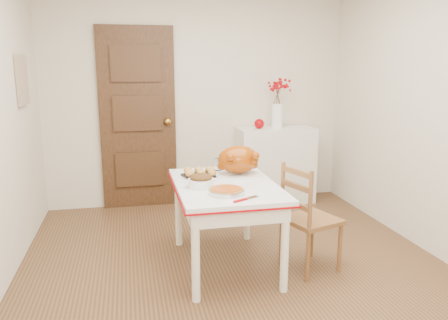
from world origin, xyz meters
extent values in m
cube|color=#412A18|center=(0.00, 0.00, 0.00)|extent=(3.50, 4.00, 0.00)
cube|color=beige|center=(0.00, 2.00, 1.25)|extent=(3.50, 0.00, 2.50)
cube|color=beige|center=(0.00, -2.00, 1.25)|extent=(3.50, 0.00, 2.50)
cube|color=beige|center=(1.75, 0.00, 1.25)|extent=(0.00, 4.00, 2.50)
cube|color=black|center=(-0.70, 1.97, 1.03)|extent=(0.85, 0.06, 2.06)
cube|color=#CDB88E|center=(-1.73, 1.20, 1.50)|extent=(0.03, 0.35, 0.45)
cube|color=white|center=(0.90, 1.78, 0.45)|extent=(0.90, 0.40, 0.90)
sphere|color=#9B0005|center=(0.69, 1.78, 0.96)|extent=(0.12, 0.12, 0.12)
cylinder|color=#AB4614|center=(-0.13, -0.09, 0.73)|extent=(0.29, 0.29, 0.05)
cylinder|color=white|center=(-0.04, 0.63, 0.76)|extent=(0.08, 0.08, 0.11)
camera|label=1|loc=(-0.82, -3.12, 1.64)|focal=35.26mm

